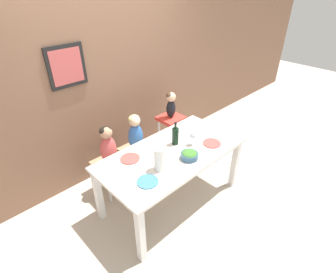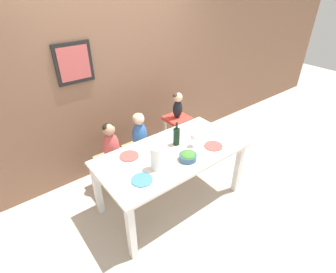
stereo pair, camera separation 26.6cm
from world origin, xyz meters
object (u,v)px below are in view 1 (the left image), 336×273
Objects in this scene: dinner_plate_back_right at (187,129)px; chair_far_center at (137,153)px; chair_far_left at (111,167)px; chair_right_highchair at (171,127)px; person_baby_right at (171,103)px; salad_bowl_large at (189,155)px; dinner_plate_back_left at (130,159)px; wine_glass_near at (193,136)px; person_child_center at (135,132)px; person_child_left at (108,145)px; paper_towel_roll at (160,159)px; dinner_plate_front_right at (212,143)px; wine_bottle at (175,136)px; dinner_plate_front_left at (148,181)px.

chair_far_center is at bearing 138.38° from dinner_plate_back_right.
chair_far_left is 1.00× the size of chair_far_center.
dinner_plate_back_right is at bearing -108.75° from chair_right_highchair.
person_baby_right is 1.93× the size of salad_bowl_large.
wine_glass_near is at bearing -22.25° from dinner_plate_back_left.
dinner_plate_back_left is 1.00× the size of dinner_plate_back_right.
person_child_center is 2.56× the size of salad_bowl_large.
person_child_left reaches higher than chair_right_highchair.
person_baby_right is 1.15m from dinner_plate_back_left.
salad_bowl_large is (0.36, -0.09, -0.08)m from paper_towel_roll.
person_child_left is 0.42m from person_child_center.
dinner_plate_front_right is (0.89, -0.86, 0.02)m from person_child_left.
wine_glass_near is at bearing 6.22° from paper_towel_roll.
wine_bottle is at bearing -130.72° from chair_right_highchair.
salad_bowl_large reaches higher than chair_right_highchair.
dinner_plate_front_left is 1.00× the size of dinner_plate_front_right.
paper_towel_roll is 1.20× the size of dinner_plate_front_left.
person_child_center reaches higher than chair_right_highchair.
paper_towel_roll is 1.20× the size of dinner_plate_back_right.
salad_bowl_large is at bearing -60.99° from chair_far_left.
dinner_plate_back_right is (0.43, 0.43, -0.04)m from salad_bowl_large.
person_baby_right is 1.76× the size of dinner_plate_front_left.
paper_towel_roll is 1.20× the size of dinner_plate_front_right.
paper_towel_roll reaches higher than chair_far_center.
salad_bowl_large reaches higher than dinner_plate_front_left.
wine_bottle is at bearing -44.14° from person_child_left.
chair_far_center is 2.18× the size of dinner_plate_front_left.
salad_bowl_large is at bearing -14.31° from paper_towel_roll.
wine_bottle is 0.33m from salad_bowl_large.
dinner_plate_back_right is at bearing -0.66° from dinner_plate_back_left.
dinner_plate_front_left is at bearing -121.15° from chair_far_center.
paper_towel_roll is at bearing -140.08° from person_baby_right.
dinner_plate_back_left is at bearing -133.42° from person_child_center.
person_child_left is at bearing 91.23° from dinner_plate_back_left.
paper_towel_roll reaches higher than chair_far_left.
chair_far_left is at bearing 180.00° from chair_far_center.
paper_towel_roll is at bearing 165.69° from salad_bowl_large.
person_child_center is at bearing 106.10° from wine_bottle.
dinner_plate_front_right is (0.41, 0.01, -0.04)m from salad_bowl_large.
chair_far_center is at bearing 112.34° from wine_glass_near.
dinner_plate_front_left and dinner_plate_back_right have the same top height.
chair_right_highchair is at bearing 39.87° from paper_towel_roll.
dinner_plate_front_left is 1.08m from dinner_plate_back_right.
person_child_left reaches higher than dinner_plate_back_right.
salad_bowl_large reaches higher than dinner_plate_back_left.
person_child_center is (0.42, 0.00, 0.34)m from chair_far_left.
chair_far_left is at bearing -180.00° from chair_right_highchair.
chair_far_left is 0.66× the size of chair_right_highchair.
wine_glass_near is at bearing 140.30° from dinner_plate_front_right.
dinner_plate_back_left is at bearing -157.72° from person_baby_right.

